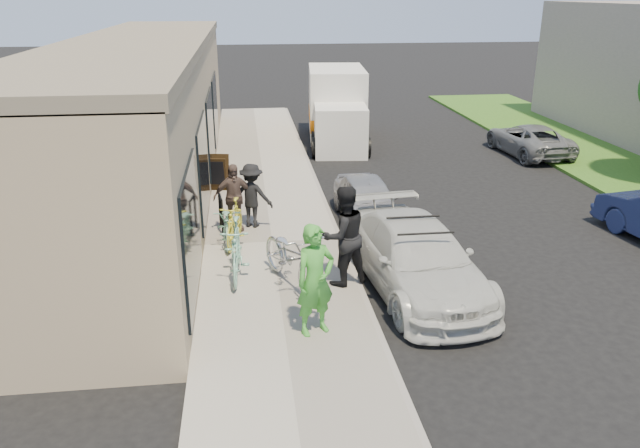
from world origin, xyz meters
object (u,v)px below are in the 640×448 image
far_car_gray (529,139)px  bystander_a (252,196)px  bike_rack (221,210)px  woman_rider (315,280)px  man_standing (343,236)px  bystander_b (233,197)px  tandem_bike (291,258)px  sedan_silver (367,200)px  sandwich_board (217,173)px  sedan_white (416,258)px  cruiser_bike_b (227,224)px  cruiser_bike_a (236,249)px  moving_truck (337,110)px  cruiser_bike_c (234,223)px

far_car_gray → bystander_a: bearing=29.7°
bike_rack → woman_rider: size_ratio=0.45×
far_car_gray → man_standing: 12.66m
bystander_b → tandem_bike: bearing=-81.9°
bystander_b → sedan_silver: bearing=-1.1°
tandem_bike → man_standing: 1.06m
tandem_bike → sandwich_board: bearing=82.5°
sedan_white → sedan_silver: sedan_white is taller
cruiser_bike_b → bystander_b: size_ratio=1.03×
cruiser_bike_a → tandem_bike: bearing=-26.3°
cruiser_bike_b → bystander_a: 1.16m
sandwich_board → far_car_gray: size_ratio=0.25×
moving_truck → cruiser_bike_b: size_ratio=3.42×
man_standing → cruiser_bike_b: 3.28m
sedan_silver → woman_rider: size_ratio=1.76×
cruiser_bike_a → cruiser_bike_c: 1.67m
man_standing → sedan_white: bearing=152.7°
woman_rider → cruiser_bike_a: bearing=95.0°
moving_truck → cruiser_bike_c: (-3.85, -10.40, -0.55)m
far_car_gray → cruiser_bike_c: 12.62m
bike_rack → cruiser_bike_c: (0.31, -0.85, -0.02)m
far_car_gray → sedan_silver: bearing=37.4°
sedan_silver → bike_rack: bearing=-172.5°
cruiser_bike_b → far_car_gray: bearing=33.7°
bike_rack → sedan_silver: (3.58, 0.60, -0.10)m
far_car_gray → tandem_bike: tandem_bike is taller
sandwich_board → tandem_bike: tandem_bike is taller
bike_rack → tandem_bike: bearing=-65.9°
moving_truck → far_car_gray: moving_truck is taller
sandwich_board → woman_rider: (1.82, -8.12, 0.45)m
sedan_silver → cruiser_bike_b: 3.68m
sedan_silver → sedan_white: bearing=-89.2°
sandwich_board → woman_rider: woman_rider is taller
tandem_bike → cruiser_bike_a: (-1.03, 0.57, -0.02)m
far_car_gray → cruiser_bike_a: bearing=38.5°
bike_rack → moving_truck: size_ratio=0.15×
man_standing → cruiser_bike_c: man_standing is taller
cruiser_bike_a → bystander_a: bystander_a is taller
bystander_a → moving_truck: bearing=-90.1°
woman_rider → cruiser_bike_a: size_ratio=1.01×
bystander_a → bystander_b: bearing=44.1°
sedan_silver → bystander_a: 2.90m
sedan_silver → cruiser_bike_b: sedan_silver is taller
sedan_silver → cruiser_bike_a: bearing=-137.9°
man_standing → far_car_gray: bearing=-151.1°
sandwich_board → bystander_b: bystander_b is taller
sedan_white → far_car_gray: sedan_white is taller
cruiser_bike_a → bystander_a: (0.37, 2.73, 0.21)m
far_car_gray → bystander_b: (-10.21, -6.57, 0.41)m
bike_rack → cruiser_bike_c: cruiser_bike_c is taller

